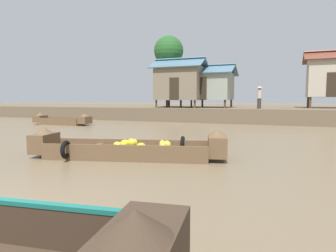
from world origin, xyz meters
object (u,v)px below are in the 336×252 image
Objects in this scene: cargo_boat_upstream at (62,120)px; stilt_house_mid_right at (330,77)px; palm_tree_near at (169,51)px; stilt_house_left at (180,83)px; stilt_house_mid_left at (207,86)px; vendor_person at (259,96)px; banana_boat at (128,148)px.

stilt_house_mid_right is (17.57, 10.07, 3.18)m from cargo_boat_upstream.
palm_tree_near is at bearing -173.33° from stilt_house_mid_right.
cargo_boat_upstream is at bearing -118.19° from palm_tree_near.
palm_tree_near is (-1.47, 1.16, 2.87)m from stilt_house_left.
stilt_house_mid_left is 4.66m from palm_tree_near.
cargo_boat_upstream is 0.70× the size of palm_tree_near.
vendor_person is at bearing 27.48° from cargo_boat_upstream.
stilt_house_mid_left is at bearing 2.93° from palm_tree_near.
banana_boat is 15.22m from vendor_person.
stilt_house_mid_left is at bearing 154.11° from vendor_person.
stilt_house_mid_right is at bearing 8.02° from stilt_house_mid_left.
vendor_person is at bearing -7.47° from stilt_house_left.
banana_boat is 17.40m from stilt_house_mid_left.
vendor_person is at bearing -25.89° from stilt_house_mid_left.
stilt_house_left reaches higher than banana_boat.
banana_boat is at bearing -83.52° from stilt_house_mid_left.
stilt_house_mid_right is 0.71× the size of palm_tree_near.
stilt_house_mid_right reaches higher than cargo_boat_upstream.
vendor_person reaches higher than cargo_boat_upstream.
vendor_person is (4.51, -2.19, -0.94)m from stilt_house_mid_left.
cargo_boat_upstream is 0.92× the size of stilt_house_mid_left.
stilt_house_left is 11.83m from stilt_house_mid_right.
stilt_house_mid_right reaches higher than stilt_house_mid_left.
stilt_house_mid_right is at bearing 67.67° from banana_boat.
stilt_house_left reaches higher than stilt_house_mid_left.
stilt_house_left is 3.42m from palm_tree_near.
banana_boat is 16.49m from stilt_house_left.
palm_tree_near reaches higher than stilt_house_mid_right.
stilt_house_mid_left is (2.01, 1.33, -0.23)m from stilt_house_left.
cargo_boat_upstream is at bearing -150.19° from stilt_house_mid_right.
stilt_house_mid_left is 9.62m from stilt_house_mid_right.
cargo_boat_upstream is 12.17m from stilt_house_mid_left.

